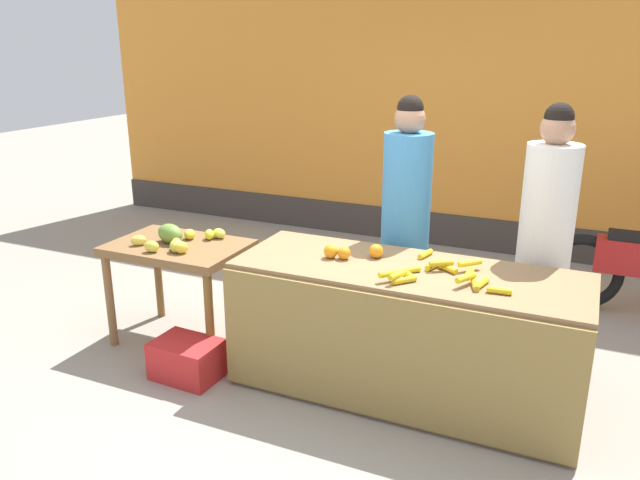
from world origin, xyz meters
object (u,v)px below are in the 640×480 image
vendor_woman_white_shirt (544,244)px  produce_sack (319,280)px  produce_crate (187,359)px  vendor_woman_blue_shirt (405,225)px

vendor_woman_white_shirt → produce_sack: (-1.71, 0.25, -0.62)m
produce_sack → produce_crate: bearing=-106.6°
produce_crate → produce_sack: bearing=73.4°
vendor_woman_blue_shirt → vendor_woman_white_shirt: 0.94m
produce_crate → produce_sack: (0.39, 1.30, 0.16)m
vendor_woman_blue_shirt → vendor_woman_white_shirt: (0.94, -0.02, -0.01)m
vendor_woman_blue_shirt → vendor_woman_white_shirt: bearing=-1.2°
vendor_woman_blue_shirt → produce_crate: bearing=-137.3°
vendor_woman_white_shirt → produce_crate: vendor_woman_white_shirt is taller
vendor_woman_white_shirt → produce_crate: size_ratio=4.12×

